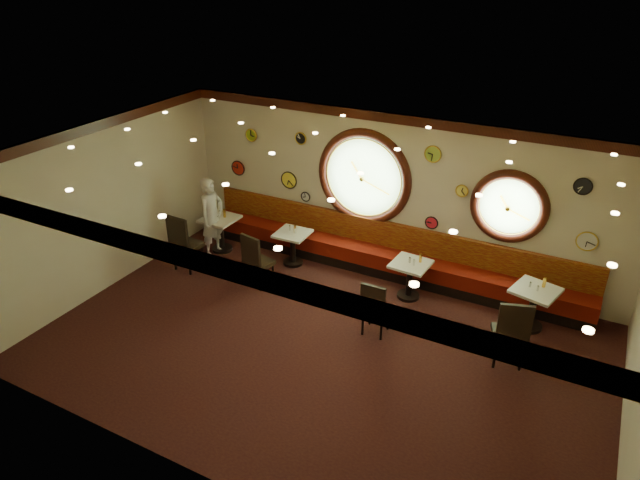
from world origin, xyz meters
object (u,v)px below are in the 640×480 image
Objects in this scene: condiment_c_salt at (410,260)px; chair_b at (255,257)px; condiment_b_salt at (290,228)px; table_c at (410,276)px; condiment_c_pepper at (414,263)px; waiter at (212,217)px; condiment_a_salt at (217,213)px; condiment_c_bottle at (421,258)px; condiment_d_pepper at (538,288)px; condiment_b_bottle at (295,229)px; condiment_a_pepper at (218,217)px; table_b at (293,244)px; chair_c at (374,306)px; table_a at (221,230)px; condiment_b_pepper at (295,231)px; condiment_d_bottle at (544,282)px; table_d at (533,304)px; chair_a at (183,240)px; condiment_a_bottle at (224,213)px; condiment_d_salt at (530,284)px; chair_d at (512,329)px.

chair_b is at bearing -159.79° from condiment_c_salt.
table_c is at bearing -3.35° from condiment_b_salt.
condiment_c_pepper is 0.06× the size of waiter.
condiment_c_bottle reaches higher than condiment_a_salt.
condiment_d_pepper is 4.73m from condiment_b_bottle.
condiment_a_pepper is at bearing -178.28° from condiment_d_pepper.
chair_c is (2.44, -1.50, 0.13)m from table_b.
chair_b is at bearing -101.58° from condiment_b_bottle.
table_a is 7.08× the size of condiment_b_pepper.
table_c is 2.52m from condiment_b_pepper.
condiment_c_salt is 0.67× the size of condiment_b_bottle.
condiment_c_pepper reaches higher than condiment_b_pepper.
condiment_b_pepper is 4.78m from condiment_d_bottle.
condiment_d_bottle is at bearing 68.36° from condiment_d_pepper.
chair_c is 2.74m from condiment_d_pepper.
condiment_a_salt is at bearing 136.89° from condiment_a_pepper.
table_d is 1.36× the size of chair_c.
chair_a is 4.45× the size of condiment_c_bottle.
condiment_c_bottle is at bearing -0.88° from condiment_b_salt.
condiment_a_pepper is (-4.09, 1.23, 0.24)m from chair_c.
condiment_a_bottle is (-1.41, 0.98, 0.23)m from chair_b.
condiment_d_pepper reaches higher than condiment_c_pepper.
chair_a reaches higher than chair_c.
condiment_d_pepper is at bearing -27.96° from condiment_d_salt.
table_a is 8.12× the size of condiment_d_pepper.
chair_a is at bearing -146.07° from condiment_b_pepper.
condiment_c_bottle reaches higher than table_c.
chair_d reaches higher than condiment_b_salt.
condiment_b_pepper is 1.81m from waiter.
table_a is 6.94× the size of condiment_c_pepper.
condiment_b_salt is 0.97× the size of condiment_c_pepper.
condiment_d_bottle is (0.10, 0.13, 0.37)m from table_d.
waiter is (0.11, -0.30, 0.05)m from condiment_a_salt.
condiment_a_salt reaches higher than table_c.
table_d is 6.41m from condiment_a_pepper.
table_c is at bearing 0.30° from condiment_a_salt.
condiment_c_pepper is at bearing 131.92° from chair_d.
condiment_a_bottle is (-1.66, -0.12, 0.09)m from condiment_b_pepper.
chair_c is (2.63, -0.40, -0.05)m from chair_b.
table_d is 0.50× the size of waiter.
condiment_b_salt is 0.99× the size of condiment_b_pepper.
condiment_b_pepper is at bearing -74.28° from waiter.
condiment_c_pepper is (4.28, 0.12, -0.03)m from condiment_a_pepper.
waiter is (-6.54, -0.51, 0.00)m from condiment_d_bottle.
table_c is 2.36m from chair_d.
condiment_d_salt is (4.64, -0.01, 0.37)m from table_b.
condiment_b_salt is 0.67× the size of condiment_b_bottle.
table_b is 3.91× the size of condiment_a_bottle.
condiment_b_bottle reaches higher than condiment_d_pepper.
chair_d is at bearing -15.24° from table_b.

